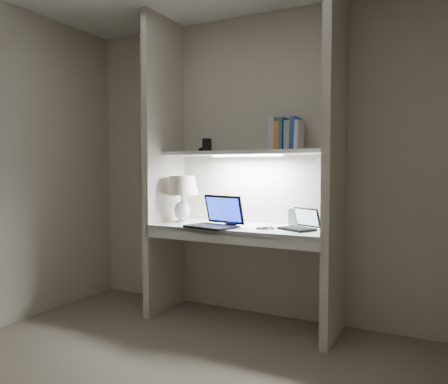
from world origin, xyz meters
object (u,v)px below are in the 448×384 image
Objects in this scene: laptop_main at (216,220)px; book_row at (286,135)px; table_lamp at (182,191)px; laptop_netbook at (300,225)px; speaker at (295,217)px.

book_row is at bearing 45.52° from laptop_main.
table_lamp is at bearing -169.33° from book_row.
laptop_netbook is 1.24× the size of book_row.
laptop_main is at bearing -171.55° from speaker.
table_lamp reaches higher than laptop_main.
laptop_netbook reaches higher than speaker.
speaker is at bearing 12.47° from table_lamp.
book_row is (-0.06, -0.04, 0.65)m from speaker.
book_row is (-0.17, 0.16, 0.68)m from laptop_netbook.
speaker is (0.92, 0.20, -0.20)m from table_lamp.
table_lamp is at bearing -151.10° from laptop_netbook.
book_row reaches higher than speaker.
speaker is (-0.11, 0.20, 0.03)m from laptop_netbook.
table_lamp reaches higher than speaker.
laptop_netbook is at bearing 25.23° from laptop_main.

